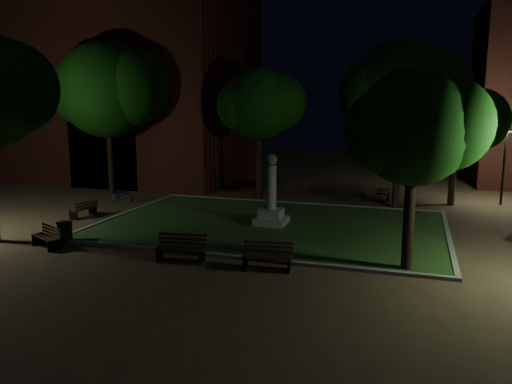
# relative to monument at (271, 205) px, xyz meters

# --- Properties ---
(ground) EXTENTS (80.00, 80.00, 0.00)m
(ground) POSITION_rel_monument_xyz_m (0.00, -2.00, -0.96)
(ground) COLOR #4D3424
(lawn) EXTENTS (15.00, 10.00, 0.08)m
(lawn) POSITION_rel_monument_xyz_m (0.00, 0.00, -0.92)
(lawn) COLOR #29451B
(lawn) RESTS_ON ground
(lawn_kerb) EXTENTS (15.40, 10.40, 0.12)m
(lawn_kerb) POSITION_rel_monument_xyz_m (0.00, 0.00, -0.90)
(lawn_kerb) COLOR slate
(lawn_kerb) RESTS_ON ground
(monument) EXTENTS (1.40, 1.40, 3.20)m
(monument) POSITION_rel_monument_xyz_m (0.00, 0.00, 0.00)
(monument) COLOR gray
(monument) RESTS_ON lawn
(building_main) EXTENTS (20.00, 12.00, 15.00)m
(building_main) POSITION_rel_monument_xyz_m (-15.86, 11.79, 6.42)
(building_main) COLOR #562018
(building_main) RESTS_ON ground
(tree_north_wl) EXTENTS (5.06, 4.13, 7.55)m
(tree_north_wl) POSITION_rel_monument_xyz_m (-2.44, 6.22, 4.51)
(tree_north_wl) COLOR black
(tree_north_wl) RESTS_ON ground
(tree_north_er) EXTENTS (6.67, 5.45, 8.70)m
(tree_north_er) POSITION_rel_monument_xyz_m (5.36, 5.60, 5.02)
(tree_north_er) COLOR black
(tree_north_er) RESTS_ON ground
(tree_ne) EXTENTS (5.12, 4.18, 6.63)m
(tree_ne) POSITION_rel_monument_xyz_m (8.20, 7.44, 3.58)
(tree_ne) COLOR black
(tree_ne) RESTS_ON ground
(tree_se) EXTENTS (4.63, 3.78, 6.66)m
(tree_se) POSITION_rel_monument_xyz_m (6.09, -4.57, 3.80)
(tree_se) COLOR black
(tree_se) RESTS_ON ground
(tree_nw) EXTENTS (7.08, 5.78, 9.20)m
(tree_nw) POSITION_rel_monument_xyz_m (-11.48, 4.83, 5.35)
(tree_nw) COLOR black
(tree_nw) RESTS_ON ground
(lamppost_nw) EXTENTS (1.18, 0.28, 4.72)m
(lamppost_nw) POSITION_rel_monument_xyz_m (-10.55, 7.32, 2.32)
(lamppost_nw) COLOR black
(lamppost_nw) RESTS_ON ground
(lamppost_ne) EXTENTS (1.18, 0.28, 4.13)m
(lamppost_ne) POSITION_rel_monument_xyz_m (10.73, 8.37, 1.96)
(lamppost_ne) COLOR black
(lamppost_ne) RESTS_ON ground
(bench_near_left) EXTENTS (1.83, 0.85, 0.97)m
(bench_near_left) POSITION_rel_monument_xyz_m (-1.61, -5.96, -0.50)
(bench_near_left) COLOR black
(bench_near_left) RESTS_ON ground
(bench_near_right) EXTENTS (1.76, 0.84, 0.93)m
(bench_near_right) POSITION_rel_monument_xyz_m (1.55, -5.88, -0.52)
(bench_near_right) COLOR black
(bench_near_right) RESTS_ON ground
(bench_west_near) EXTENTS (1.58, 1.10, 0.83)m
(bench_west_near) POSITION_rel_monument_xyz_m (-7.34, -5.94, -0.57)
(bench_west_near) COLOR black
(bench_west_near) RESTS_ON ground
(bench_left_side) EXTENTS (0.70, 1.54, 0.82)m
(bench_left_side) POSITION_rel_monument_xyz_m (-9.19, -1.17, -0.57)
(bench_left_side) COLOR black
(bench_left_side) RESTS_ON ground
(bench_far_side) EXTENTS (1.45, 0.75, 0.76)m
(bench_far_side) POSITION_rel_monument_xyz_m (4.17, 7.47, -0.60)
(bench_far_side) COLOR black
(bench_far_side) RESTS_ON ground
(trash_bin) EXTENTS (0.58, 0.58, 0.82)m
(trash_bin) POSITION_rel_monument_xyz_m (-7.19, -5.09, -0.54)
(trash_bin) COLOR black
(trash_bin) RESTS_ON ground
(bicycle) EXTENTS (1.56, 0.76, 0.78)m
(bicycle) POSITION_rel_monument_xyz_m (-9.52, 2.71, -0.57)
(bicycle) COLOR black
(bicycle) RESTS_ON ground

